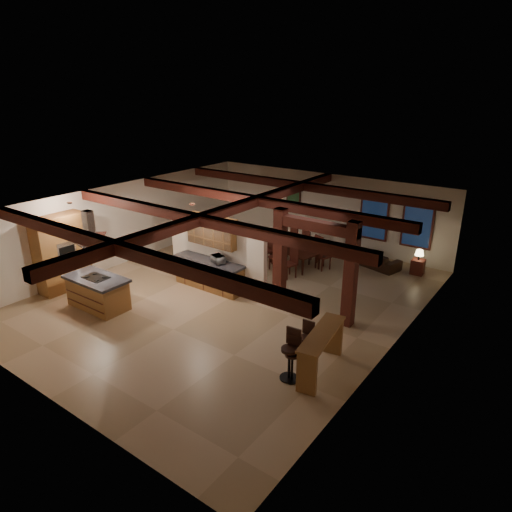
# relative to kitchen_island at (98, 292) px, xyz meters

# --- Properties ---
(ground) EXTENTS (12.00, 12.00, 0.00)m
(ground) POSITION_rel_kitchen_island_xyz_m (2.71, 2.80, -0.48)
(ground) COLOR tan
(ground) RESTS_ON ground
(room_walls) EXTENTS (12.00, 12.00, 12.00)m
(room_walls) POSITION_rel_kitchen_island_xyz_m (2.71, 2.80, 1.30)
(room_walls) COLOR white
(room_walls) RESTS_ON ground
(ceiling_beams) EXTENTS (10.00, 12.00, 0.28)m
(ceiling_beams) POSITION_rel_kitchen_island_xyz_m (2.71, 2.80, 2.28)
(ceiling_beams) COLOR #3A150E
(ceiling_beams) RESTS_ON room_walls
(timber_posts) EXTENTS (2.50, 0.30, 2.90)m
(timber_posts) POSITION_rel_kitchen_island_xyz_m (5.21, 3.30, 1.29)
(timber_posts) COLOR #3A150E
(timber_posts) RESTS_ON ground
(partition_wall) EXTENTS (3.80, 0.18, 2.20)m
(partition_wall) POSITION_rel_kitchen_island_xyz_m (1.71, 3.30, 0.62)
(partition_wall) COLOR white
(partition_wall) RESTS_ON ground
(pantry_cabinet) EXTENTS (0.67, 1.60, 2.40)m
(pantry_cabinet) POSITION_rel_kitchen_island_xyz_m (-1.95, 0.20, 0.72)
(pantry_cabinet) COLOR brown
(pantry_cabinet) RESTS_ON ground
(back_counter) EXTENTS (2.50, 0.66, 0.94)m
(back_counter) POSITION_rel_kitchen_island_xyz_m (1.71, 2.91, -0.00)
(back_counter) COLOR brown
(back_counter) RESTS_ON ground
(upper_display_cabinet) EXTENTS (1.80, 0.36, 0.95)m
(upper_display_cabinet) POSITION_rel_kitchen_island_xyz_m (1.71, 3.11, 1.37)
(upper_display_cabinet) COLOR brown
(upper_display_cabinet) RESTS_ON partition_wall
(range_hood) EXTENTS (1.10, 1.10, 1.40)m
(range_hood) POSITION_rel_kitchen_island_xyz_m (-0.00, 0.00, 1.31)
(range_hood) COLOR silver
(range_hood) RESTS_ON room_walls
(back_windows) EXTENTS (2.70, 0.07, 1.70)m
(back_windows) POSITION_rel_kitchen_island_xyz_m (5.51, 8.74, 1.02)
(back_windows) COLOR #3A150E
(back_windows) RESTS_ON room_walls
(framed_art) EXTENTS (0.65, 0.05, 0.85)m
(framed_art) POSITION_rel_kitchen_island_xyz_m (1.21, 8.74, 1.22)
(framed_art) COLOR #3A150E
(framed_art) RESTS_ON room_walls
(recessed_cans) EXTENTS (3.16, 2.46, 0.03)m
(recessed_cans) POSITION_rel_kitchen_island_xyz_m (0.18, 0.87, 2.39)
(recessed_cans) COLOR silver
(recessed_cans) RESTS_ON room_walls
(kitchen_island) EXTENTS (1.91, 1.03, 0.95)m
(kitchen_island) POSITION_rel_kitchen_island_xyz_m (0.00, 0.00, 0.00)
(kitchen_island) COLOR brown
(kitchen_island) RESTS_ON ground
(dining_table) EXTENTS (1.96, 1.39, 0.63)m
(dining_table) POSITION_rel_kitchen_island_xyz_m (2.91, 6.09, -0.16)
(dining_table) COLOR #3B170E
(dining_table) RESTS_ON ground
(sofa) EXTENTS (2.02, 1.20, 0.55)m
(sofa) POSITION_rel_kitchen_island_xyz_m (5.21, 7.80, -0.20)
(sofa) COLOR black
(sofa) RESTS_ON ground
(microwave) EXTENTS (0.52, 0.44, 0.25)m
(microwave) POSITION_rel_kitchen_island_xyz_m (2.10, 2.91, 0.59)
(microwave) COLOR silver
(microwave) RESTS_ON back_counter
(bar_counter) EXTENTS (0.76, 1.98, 1.01)m
(bar_counter) POSITION_rel_kitchen_island_xyz_m (6.78, 0.94, 0.21)
(bar_counter) COLOR brown
(bar_counter) RESTS_ON ground
(side_table) EXTENTS (0.44, 0.44, 0.52)m
(side_table) POSITION_rel_kitchen_island_xyz_m (6.72, 7.97, -0.22)
(side_table) COLOR #3A150E
(side_table) RESTS_ON ground
(table_lamp) EXTENTS (0.30, 0.30, 0.35)m
(table_lamp) POSITION_rel_kitchen_island_xyz_m (6.72, 7.97, 0.29)
(table_lamp) COLOR black
(table_lamp) RESTS_ON side_table
(bar_stool_a) EXTENTS (0.41, 0.41, 1.18)m
(bar_stool_a) POSITION_rel_kitchen_island_xyz_m (6.34, 0.35, 0.12)
(bar_stool_a) COLOR black
(bar_stool_a) RESTS_ON ground
(bar_stool_b) EXTENTS (0.37, 0.39, 1.03)m
(bar_stool_b) POSITION_rel_kitchen_island_xyz_m (6.41, 0.34, 0.05)
(bar_stool_b) COLOR black
(bar_stool_b) RESTS_ON ground
(bar_stool_c) EXTENTS (0.36, 0.36, 1.02)m
(bar_stool_c) POSITION_rel_kitchen_island_xyz_m (6.29, 1.11, 0.04)
(bar_stool_c) COLOR black
(bar_stool_c) RESTS_ON ground
(dining_chairs) EXTENTS (2.51, 2.51, 1.25)m
(dining_chairs) POSITION_rel_kitchen_island_xyz_m (2.91, 6.09, 0.16)
(dining_chairs) COLOR #3A150E
(dining_chairs) RESTS_ON ground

